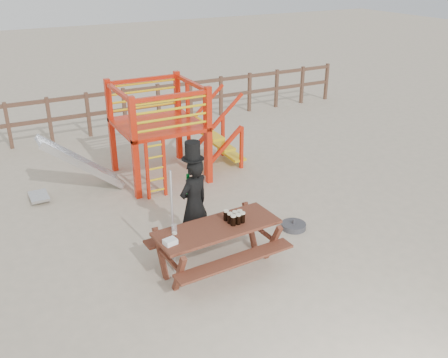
{
  "coord_description": "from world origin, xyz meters",
  "views": [
    {
      "loc": [
        -3.34,
        -6.01,
        4.51
      ],
      "look_at": [
        0.3,
        0.8,
        1.02
      ],
      "focal_mm": 40.0,
      "sensor_mm": 36.0,
      "label": 1
    }
  ],
  "objects": [
    {
      "name": "ground",
      "position": [
        0.0,
        0.0,
        0.0
      ],
      "size": [
        60.0,
        60.0,
        0.0
      ],
      "primitive_type": "plane",
      "color": "#BDAC93",
      "rests_on": "ground"
    },
    {
      "name": "back_fence",
      "position": [
        0.0,
        7.0,
        0.74
      ],
      "size": [
        15.09,
        0.09,
        1.2
      ],
      "color": "brown",
      "rests_on": "ground"
    },
    {
      "name": "playground_fort",
      "position": [
        0.12,
        3.58,
        1.07
      ],
      "size": [
        4.71,
        1.84,
        2.1
      ],
      "color": "red",
      "rests_on": "ground"
    },
    {
      "name": "picnic_table",
      "position": [
        -0.33,
        -0.15,
        0.47
      ],
      "size": [
        1.99,
        1.42,
        0.74
      ],
      "rotation": [
        0.0,
        0.0,
        0.05
      ],
      "color": "brown",
      "rests_on": "ground"
    },
    {
      "name": "man_with_hat",
      "position": [
        -0.36,
        0.6,
        0.84
      ],
      "size": [
        0.67,
        0.55,
        1.87
      ],
      "rotation": [
        0.0,
        0.0,
        3.47
      ],
      "color": "black",
      "rests_on": "ground"
    },
    {
      "name": "metal_pole",
      "position": [
        -0.96,
        0.07,
        0.85
      ],
      "size": [
        0.04,
        0.04,
        1.71
      ],
      "primitive_type": "cylinder",
      "color": "#B2B2B7",
      "rests_on": "ground"
    },
    {
      "name": "parasol_base",
      "position": [
        1.44,
        0.29,
        0.05
      ],
      "size": [
        0.44,
        0.44,
        0.19
      ],
      "color": "#39393E",
      "rests_on": "ground"
    },
    {
      "name": "paper_bag",
      "position": [
        -1.15,
        -0.29,
        0.78
      ],
      "size": [
        0.2,
        0.17,
        0.08
      ],
      "primitive_type": "cube",
      "rotation": [
        0.0,
        0.0,
        0.19
      ],
      "color": "white",
      "rests_on": "picnic_table"
    },
    {
      "name": "stout_pints",
      "position": [
        -0.03,
        -0.17,
        0.83
      ],
      "size": [
        0.27,
        0.28,
        0.17
      ],
      "color": "black",
      "rests_on": "picnic_table"
    },
    {
      "name": "empty_glasses",
      "position": [
        -0.99,
        -0.05,
        0.81
      ],
      "size": [
        0.08,
        0.08,
        0.15
      ],
      "color": "silver",
      "rests_on": "picnic_table"
    }
  ]
}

